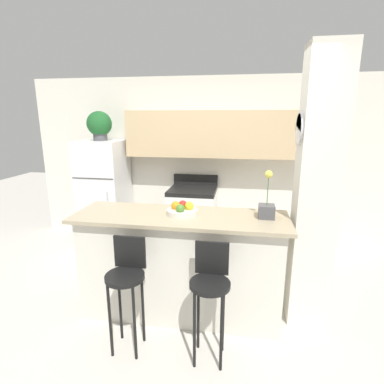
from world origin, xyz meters
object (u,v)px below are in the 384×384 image
Objects in this scene: bar_stool_left at (127,278)px; trash_bin at (134,237)px; orchid_vase at (267,207)px; potted_plant_on_fridge at (99,125)px; fruit_bowl at (182,210)px; bar_stool_right at (210,286)px; refrigerator at (104,192)px; stove_range at (193,217)px.

trash_bin is (-0.65, 1.92, -0.46)m from bar_stool_left.
orchid_vase reaches higher than trash_bin.
potted_plant_on_fridge is at bearing 146.16° from orchid_vase.
orchid_vase reaches higher than fruit_bowl.
bar_stool_left is at bearing 180.00° from bar_stool_right.
bar_stool_right is 2.22× the size of orchid_vase.
refrigerator reaches higher than fruit_bowl.
refrigerator is 1.64× the size of bar_stool_left.
fruit_bowl is at bearing -45.68° from refrigerator.
stove_range is 1.97m from potted_plant_on_fridge.
orchid_vase is at bearing -36.63° from trash_bin.
trash_bin is at bearing 125.14° from bar_stool_right.
potted_plant_on_fridge is 1.47× the size of fruit_bowl.
fruit_bowl is 1.93m from trash_bin.
potted_plant_on_fridge is at bearing 156.66° from trash_bin.
orchid_vase is at bearing -33.84° from potted_plant_on_fridge.
orchid_vase is (0.95, -1.61, 0.69)m from stove_range.
bar_stool_right is (0.70, 0.00, 0.00)m from bar_stool_left.
fruit_bowl is (1.57, -1.61, -0.75)m from potted_plant_on_fridge.
fruit_bowl is 0.77× the size of trash_bin.
bar_stool_left is at bearing -71.23° from trash_bin.
refrigerator is 1.04m from potted_plant_on_fridge.
fruit_bowl is at bearing -45.68° from potted_plant_on_fridge.
orchid_vase is (2.35, -1.58, 0.35)m from refrigerator.
potted_plant_on_fridge is at bearing 119.13° from bar_stool_left.
refrigerator is 2.88m from bar_stool_right.
potted_plant_on_fridge reaches higher than refrigerator.
orchid_vase is at bearing -59.41° from stove_range.
bar_stool_left is 1.38m from orchid_vase.
refrigerator is at bearing -178.78° from stove_range.
bar_stool_right is 2.59× the size of trash_bin.
bar_stool_right is 2.39m from trash_bin.
stove_range is at bearing 95.75° from fruit_bowl.
bar_stool_right is 3.11m from potted_plant_on_fridge.
orchid_vase is (0.45, 0.58, 0.50)m from bar_stool_right.
bar_stool_left is at bearing -95.22° from stove_range.
fruit_bowl reaches higher than bar_stool_left.
orchid_vase is at bearing -33.84° from refrigerator.
bar_stool_left is (-0.20, -2.19, 0.19)m from stove_range.
trash_bin is (-1.35, 1.92, -0.46)m from bar_stool_right.
refrigerator is at bearing -64.09° from potted_plant_on_fridge.
bar_stool_right is (0.50, -2.19, 0.19)m from stove_range.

